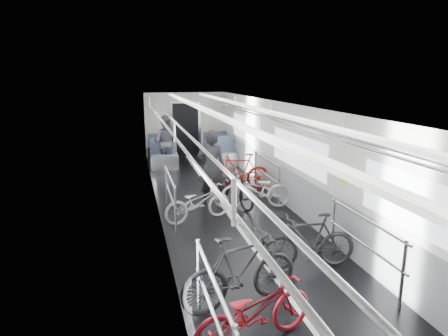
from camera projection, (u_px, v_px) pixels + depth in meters
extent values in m
cube|color=black|center=(231.00, 218.00, 8.66)|extent=(3.00, 14.00, 0.01)
cube|color=white|center=(232.00, 106.00, 8.11)|extent=(3.00, 14.00, 0.02)
cube|color=silver|center=(160.00, 168.00, 8.05)|extent=(0.02, 14.00, 2.40)
cube|color=silver|center=(298.00, 160.00, 8.72)|extent=(0.02, 14.00, 2.40)
cube|color=silver|center=(185.00, 125.00, 15.02)|extent=(3.00, 0.02, 2.40)
cube|color=white|center=(231.00, 218.00, 8.66)|extent=(0.08, 13.80, 0.01)
cube|color=gray|center=(162.00, 203.00, 8.22)|extent=(0.01, 13.90, 0.90)
cube|color=gray|center=(295.00, 193.00, 8.88)|extent=(0.01, 13.90, 0.90)
cube|color=white|center=(161.00, 158.00, 8.01)|extent=(0.01, 10.80, 0.75)
cube|color=white|center=(297.00, 152.00, 8.67)|extent=(0.01, 10.80, 0.75)
cube|color=white|center=(205.00, 110.00, 8.00)|extent=(0.14, 13.40, 0.05)
cube|color=white|center=(258.00, 109.00, 8.25)|extent=(0.14, 13.40, 0.05)
cube|color=black|center=(186.00, 130.00, 15.01)|extent=(0.95, 0.10, 2.00)
imported|color=maroon|center=(254.00, 311.00, 4.51)|extent=(1.67, 0.98, 0.83)
imported|color=black|center=(241.00, 271.00, 5.25)|extent=(1.77, 0.86, 1.03)
imported|color=silver|center=(198.00, 202.00, 8.42)|extent=(1.63, 0.99, 0.81)
imported|color=black|center=(309.00, 241.00, 6.30)|extent=(1.55, 0.54, 0.92)
imported|color=silver|center=(256.00, 190.00, 9.22)|extent=(1.70, 0.82, 0.86)
imported|color=#A81E14|center=(240.00, 171.00, 10.77)|extent=(1.69, 0.90, 0.98)
imported|color=black|center=(234.00, 187.00, 9.45)|extent=(1.04, 1.78, 0.88)
imported|color=black|center=(211.00, 168.00, 9.32)|extent=(0.74, 0.58, 1.81)
imported|color=#2F2E36|center=(166.00, 142.00, 13.12)|extent=(1.03, 0.92, 1.76)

